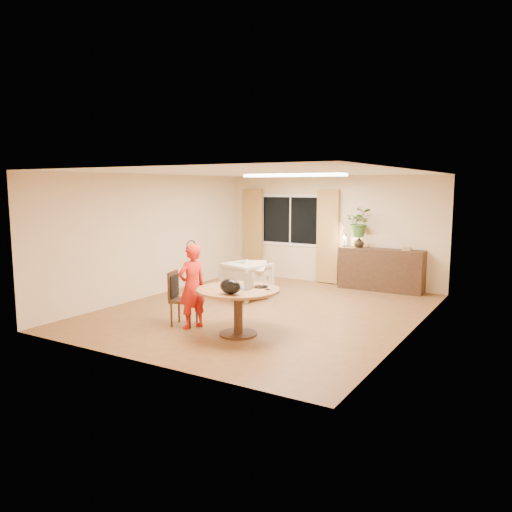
{
  "coord_description": "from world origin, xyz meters",
  "views": [
    {
      "loc": [
        4.63,
        -7.99,
        2.35
      ],
      "look_at": [
        -0.05,
        -0.2,
        1.07
      ],
      "focal_mm": 35.0,
      "sensor_mm": 36.0,
      "label": 1
    }
  ],
  "objects_px": {
    "child": "(192,286)",
    "sideboard": "(381,270)",
    "armchair": "(247,280)",
    "dining_table": "(238,299)",
    "dining_chair": "(184,299)"
  },
  "relations": [
    {
      "from": "dining_table",
      "to": "dining_chair",
      "type": "xyz_separation_m",
      "value": [
        -1.09,
        -0.01,
        -0.13
      ]
    },
    {
      "from": "dining_table",
      "to": "sideboard",
      "type": "height_order",
      "value": "sideboard"
    },
    {
      "from": "child",
      "to": "sideboard",
      "type": "distance_m",
      "value": 4.94
    },
    {
      "from": "dining_table",
      "to": "dining_chair",
      "type": "height_order",
      "value": "dining_chair"
    },
    {
      "from": "armchair",
      "to": "sideboard",
      "type": "distance_m",
      "value": 3.13
    },
    {
      "from": "child",
      "to": "sideboard",
      "type": "xyz_separation_m",
      "value": [
        1.78,
        4.6,
        -0.23
      ]
    },
    {
      "from": "dining_chair",
      "to": "armchair",
      "type": "relative_size",
      "value": 1.08
    },
    {
      "from": "dining_table",
      "to": "sideboard",
      "type": "distance_m",
      "value": 4.63
    },
    {
      "from": "dining_table",
      "to": "dining_chair",
      "type": "relative_size",
      "value": 1.42
    },
    {
      "from": "child",
      "to": "armchair",
      "type": "height_order",
      "value": "child"
    },
    {
      "from": "child",
      "to": "armchair",
      "type": "xyz_separation_m",
      "value": [
        -0.39,
        2.35,
        -0.32
      ]
    },
    {
      "from": "armchair",
      "to": "dining_chair",
      "type": "bearing_deg",
      "value": 108.0
    },
    {
      "from": "dining_table",
      "to": "dining_chair",
      "type": "distance_m",
      "value": 1.1
    },
    {
      "from": "dining_chair",
      "to": "child",
      "type": "height_order",
      "value": "child"
    },
    {
      "from": "sideboard",
      "to": "dining_table",
      "type": "bearing_deg",
      "value": -101.24
    }
  ]
}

